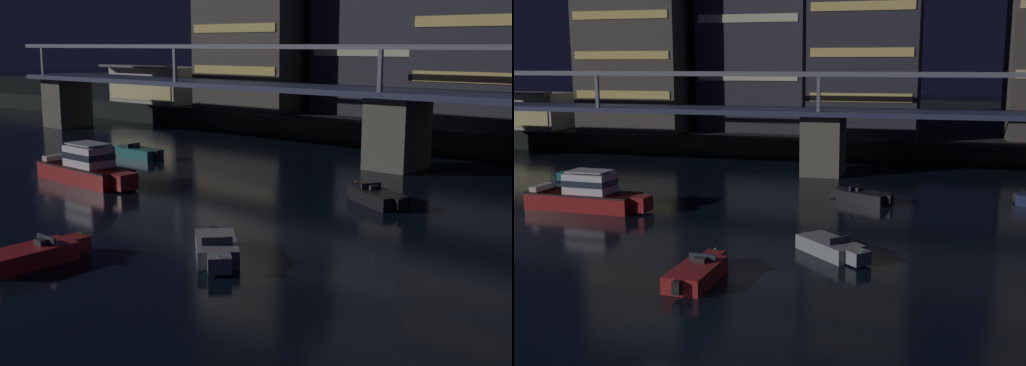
% 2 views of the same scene
% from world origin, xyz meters
% --- Properties ---
extents(river_bridge, '(91.44, 6.40, 9.38)m').
position_xyz_m(river_bridge, '(0.00, 36.29, 4.49)').
color(river_bridge, '#605B51').
rests_on(river_bridge, ground).
extents(tower_west_low, '(12.68, 13.29, 22.80)m').
position_xyz_m(tower_west_low, '(-24.93, 51.91, 13.45)').
color(tower_west_low, '#423D38').
rests_on(tower_west_low, far_riverbank).
extents(waterfront_pavilion, '(12.40, 7.40, 4.70)m').
position_xyz_m(waterfront_pavilion, '(-40.43, 48.21, 4.44)').
color(waterfront_pavilion, '#B2AD9E').
rests_on(waterfront_pavilion, far_riverbank).
extents(cabin_cruiser_near_left, '(9.22, 3.01, 2.79)m').
position_xyz_m(cabin_cruiser_near_left, '(-13.58, 17.62, 1.05)').
color(cabin_cruiser_near_left, maroon).
rests_on(cabin_cruiser_near_left, ground).
extents(speedboat_near_center, '(4.91, 3.47, 1.16)m').
position_xyz_m(speedboat_near_center, '(4.89, 24.97, 0.41)').
color(speedboat_near_center, black).
rests_on(speedboat_near_center, ground).
extents(speedboat_mid_left, '(4.45, 4.33, 1.16)m').
position_xyz_m(speedboat_mid_left, '(4.89, 11.05, 0.41)').
color(speedboat_mid_left, gray).
rests_on(speedboat_mid_left, ground).
extents(speedboat_mid_center, '(5.19, 1.83, 1.16)m').
position_xyz_m(speedboat_mid_center, '(-19.17, 26.92, 0.41)').
color(speedboat_mid_center, '#196066').
rests_on(speedboat_mid_center, ground).
extents(speedboat_far_left, '(1.89, 5.20, 1.16)m').
position_xyz_m(speedboat_far_left, '(-0.60, 5.32, 0.41)').
color(speedboat_far_left, maroon).
rests_on(speedboat_far_left, ground).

